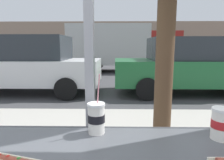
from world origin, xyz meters
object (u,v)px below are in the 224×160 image
soda_cup_right (96,118)px  parked_car_white (30,65)px  parked_car_green (189,66)px  soda_cup_left (222,123)px  box_truck (122,46)px

soda_cup_right → parked_car_white: (-2.66, 5.24, -0.19)m
parked_car_white → parked_car_green: (5.09, 0.00, -0.02)m
soda_cup_right → parked_car_green: 5.78m
soda_cup_left → parked_car_green: bearing=71.3°
soda_cup_left → soda_cup_right: 0.63m
soda_cup_right → soda_cup_left: bearing=-5.3°
parked_car_green → box_truck: bearing=109.1°
parked_car_white → box_truck: bearing=61.4°
soda_cup_right → box_truck: box_truck is taller
parked_car_white → parked_car_green: parked_car_white is taller
parked_car_green → box_truck: 6.07m
soda_cup_left → box_truck: 11.01m
parked_car_white → box_truck: box_truck is taller
soda_cup_left → parked_car_white: parked_car_white is taller
soda_cup_right → parked_car_white: size_ratio=0.07×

